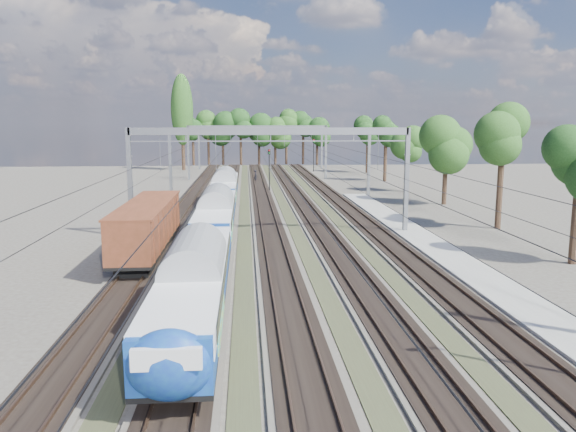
{
  "coord_description": "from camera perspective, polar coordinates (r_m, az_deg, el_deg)",
  "views": [
    {
      "loc": [
        -2.1,
        -16.41,
        9.34
      ],
      "look_at": [
        0.9,
        23.0,
        2.8
      ],
      "focal_mm": 35.0,
      "sensor_mm": 36.0,
      "label": 1
    }
  ],
  "objects": [
    {
      "name": "tree_belt",
      "position": [
        107.05,
        1.88,
        8.75
      ],
      "size": [
        39.03,
        98.26,
        11.86
      ],
      "color": "black",
      "rests_on": "ground"
    },
    {
      "name": "track_bed",
      "position": [
        62.13,
        -2.37,
        0.84
      ],
      "size": [
        21.0,
        130.0,
        0.34
      ],
      "color": "#47423A",
      "rests_on": "ground"
    },
    {
      "name": "platform",
      "position": [
        40.11,
        16.4,
        -4.24
      ],
      "size": [
        3.0,
        70.0,
        0.3
      ],
      "primitive_type": "cube",
      "color": "gray",
      "rests_on": "ground"
    },
    {
      "name": "signal_far",
      "position": [
        110.21,
        2.62,
        6.61
      ],
      "size": [
        0.44,
        0.41,
        6.32
      ],
      "rotation": [
        0.0,
        0.0,
        -0.31
      ],
      "color": "black",
      "rests_on": "ground"
    },
    {
      "name": "catenary",
      "position": [
        69.2,
        -2.35,
        6.95
      ],
      "size": [
        25.65,
        130.0,
        9.0
      ],
      "color": "slate",
      "rests_on": "ground"
    },
    {
      "name": "emu_train",
      "position": [
        45.74,
        -7.31,
        0.6
      ],
      "size": [
        2.8,
        59.19,
        4.09
      ],
      "color": "black",
      "rests_on": "ground"
    },
    {
      "name": "poplar",
      "position": [
        115.1,
        -10.72,
        10.51
      ],
      "size": [
        4.4,
        4.4,
        19.04
      ],
      "color": "black",
      "rests_on": "ground"
    },
    {
      "name": "signal_near",
      "position": [
        77.44,
        -1.91,
        5.21
      ],
      "size": [
        0.39,
        0.35,
        5.83
      ],
      "rotation": [
        0.0,
        0.0,
        -0.15
      ],
      "color": "black",
      "rests_on": "ground"
    },
    {
      "name": "worker",
      "position": [
        89.96,
        -3.31,
        4.05
      ],
      "size": [
        0.57,
        0.78,
        1.97
      ],
      "primitive_type": "imported",
      "rotation": [
        0.0,
        0.0,
        1.71
      ],
      "color": "black",
      "rests_on": "ground"
    },
    {
      "name": "ground",
      "position": [
        18.99,
        2.73,
        -20.07
      ],
      "size": [
        220.0,
        220.0,
        0.0
      ],
      "primitive_type": "plane",
      "color": "#47423A",
      "rests_on": "ground"
    },
    {
      "name": "freight_boxcar",
      "position": [
        40.59,
        -14.07,
        -0.93
      ],
      "size": [
        2.98,
        14.38,
        3.71
      ],
      "color": "black",
      "rests_on": "ground"
    }
  ]
}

